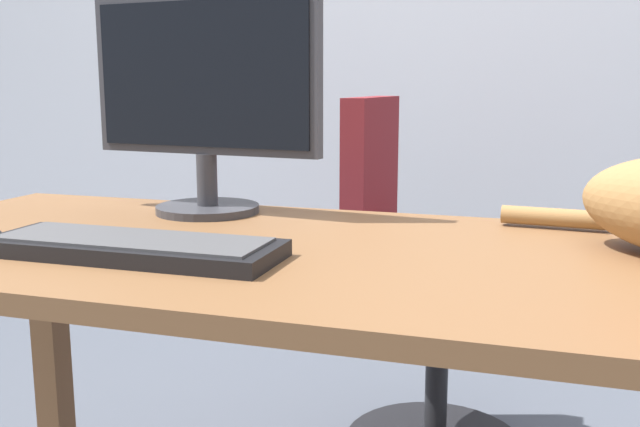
% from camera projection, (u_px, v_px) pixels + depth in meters
% --- Properties ---
extents(desk, '(1.62, 0.68, 0.74)m').
position_uv_depth(desk, '(331.00, 314.00, 1.10)').
color(desk, brown).
rests_on(desk, ground_plane).
extents(office_chair, '(0.48, 0.48, 0.96)m').
position_uv_depth(office_chair, '(420.00, 304.00, 1.87)').
color(office_chair, black).
rests_on(office_chair, ground_plane).
extents(monitor, '(0.48, 0.20, 0.41)m').
position_uv_depth(monitor, '(204.00, 95.00, 1.35)').
color(monitor, '#333338').
rests_on(monitor, desk).
extents(keyboard, '(0.44, 0.15, 0.03)m').
position_uv_depth(keyboard, '(133.00, 247.00, 1.04)').
color(keyboard, black).
rests_on(keyboard, desk).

